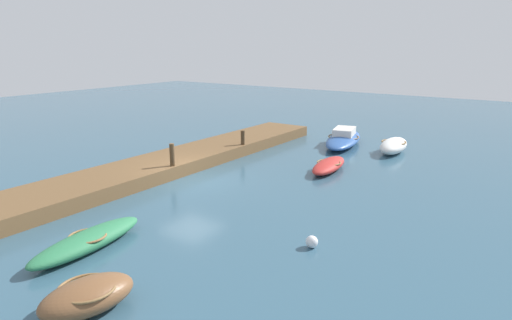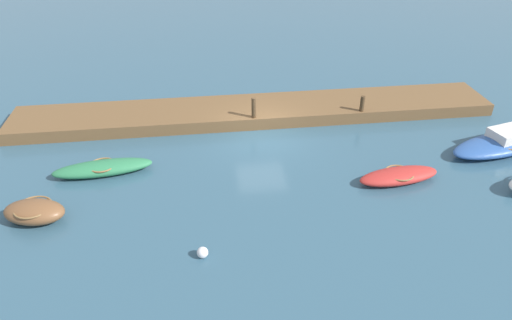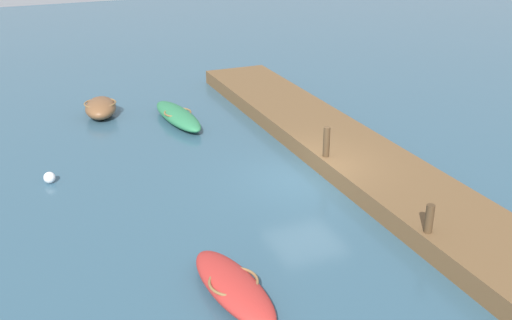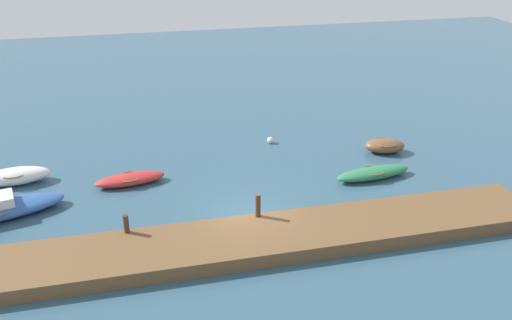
% 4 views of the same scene
% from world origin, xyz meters
% --- Properties ---
extents(ground_plane, '(84.00, 84.00, 0.00)m').
position_xyz_m(ground_plane, '(0.00, 0.00, 0.00)').
color(ground_plane, '#33566B').
extents(dock_platform, '(25.10, 3.15, 0.63)m').
position_xyz_m(dock_platform, '(0.00, -2.16, 0.31)').
color(dock_platform, brown).
rests_on(dock_platform, ground_plane).
extents(dinghy_brown, '(2.51, 1.75, 0.80)m').
position_xyz_m(dinghy_brown, '(9.31, 5.35, 0.41)').
color(dinghy_brown, brown).
rests_on(dinghy_brown, ground_plane).
extents(rowboat_red, '(3.64, 1.55, 0.56)m').
position_xyz_m(rowboat_red, '(-5.16, 4.67, 0.29)').
color(rowboat_red, '#B72D28').
rests_on(rowboat_red, ground_plane).
extents(rowboat_green, '(4.29, 1.53, 0.59)m').
position_xyz_m(rowboat_green, '(7.26, 2.45, 0.30)').
color(rowboat_green, '#2D7A4C').
rests_on(rowboat_green, ground_plane).
extents(mooring_post_west, '(0.23, 0.23, 0.81)m').
position_xyz_m(mooring_post_west, '(-5.32, -0.84, 1.03)').
color(mooring_post_west, '#47331E').
rests_on(mooring_post_west, dock_platform).
extents(mooring_post_mid_west, '(0.23, 0.23, 1.07)m').
position_xyz_m(mooring_post_mid_west, '(0.28, -0.84, 1.16)').
color(mooring_post_mid_west, '#47331E').
rests_on(mooring_post_mid_west, dock_platform).
extents(marker_buoy, '(0.39, 0.39, 0.39)m').
position_xyz_m(marker_buoy, '(3.17, 8.11, 0.20)').
color(marker_buoy, silver).
rests_on(marker_buoy, ground_plane).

